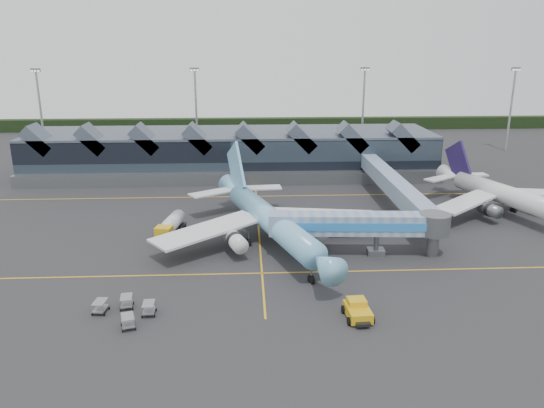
{
  "coord_description": "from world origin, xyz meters",
  "views": [
    {
      "loc": [
        -1.84,
        -71.28,
        28.8
      ],
      "look_at": [
        2.02,
        6.38,
        5.0
      ],
      "focal_mm": 35.0,
      "sensor_mm": 36.0,
      "label": 1
    }
  ],
  "objects_px": {
    "fuel_truck": "(171,225)",
    "pushback_tug": "(358,311)",
    "jet_bridge": "(370,225)",
    "main_airliner": "(268,218)",
    "regional_jet": "(503,194)"
  },
  "relations": [
    {
      "from": "main_airliner",
      "to": "jet_bridge",
      "type": "distance_m",
      "value": 15.11
    },
    {
      "from": "main_airliner",
      "to": "pushback_tug",
      "type": "xyz_separation_m",
      "value": [
        8.82,
        -23.31,
        -2.98
      ]
    },
    {
      "from": "regional_jet",
      "to": "fuel_truck",
      "type": "height_order",
      "value": "regional_jet"
    },
    {
      "from": "main_airliner",
      "to": "fuel_truck",
      "type": "relative_size",
      "value": 4.2
    },
    {
      "from": "main_airliner",
      "to": "regional_jet",
      "type": "xyz_separation_m",
      "value": [
        41.32,
        11.84,
        -0.29
      ]
    },
    {
      "from": "main_airliner",
      "to": "jet_bridge",
      "type": "relative_size",
      "value": 1.58
    },
    {
      "from": "regional_jet",
      "to": "fuel_truck",
      "type": "xyz_separation_m",
      "value": [
        -56.04,
        -8.52,
        -1.81
      ]
    },
    {
      "from": "main_airliner",
      "to": "fuel_truck",
      "type": "xyz_separation_m",
      "value": [
        -14.72,
        3.32,
        -2.1
      ]
    },
    {
      "from": "fuel_truck",
      "to": "pushback_tug",
      "type": "xyz_separation_m",
      "value": [
        23.54,
        -26.63,
        -0.88
      ]
    },
    {
      "from": "main_airliner",
      "to": "pushback_tug",
      "type": "distance_m",
      "value": 25.1
    },
    {
      "from": "jet_bridge",
      "to": "main_airliner",
      "type": "bearing_deg",
      "value": 161.77
    },
    {
      "from": "main_airliner",
      "to": "fuel_truck",
      "type": "bearing_deg",
      "value": 148.58
    },
    {
      "from": "main_airliner",
      "to": "jet_bridge",
      "type": "xyz_separation_m",
      "value": [
        14.02,
        -5.6,
        0.55
      ]
    },
    {
      "from": "jet_bridge",
      "to": "pushback_tug",
      "type": "bearing_deg",
      "value": -102.81
    },
    {
      "from": "jet_bridge",
      "to": "pushback_tug",
      "type": "height_order",
      "value": "jet_bridge"
    }
  ]
}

